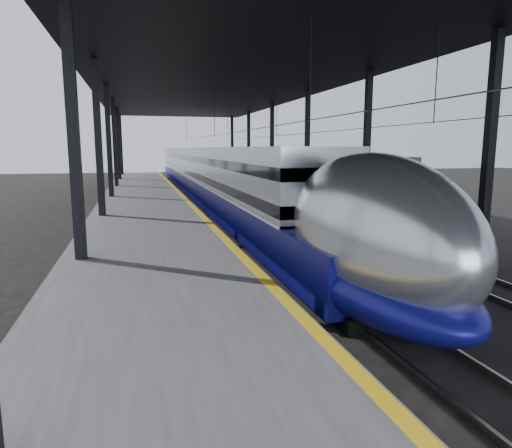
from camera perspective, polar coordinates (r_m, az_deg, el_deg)
name	(u,v)px	position (r m, az deg, el deg)	size (l,w,h in m)	color
ground	(304,328)	(11.97, 6.01, -12.82)	(160.00, 160.00, 0.00)	black
platform	(145,211)	(30.61, -13.68, 1.63)	(6.00, 80.00, 1.00)	#4C4C4F
yellow_strip	(188,202)	(30.72, -8.49, 2.77)	(0.30, 80.00, 0.01)	yellow
rails	(263,213)	(31.81, 0.90, 1.42)	(6.52, 80.00, 0.16)	slate
canopy	(225,77)	(31.24, -3.88, 17.88)	(18.00, 75.00, 9.47)	black
tgv_train	(209,177)	(38.83, -5.85, 5.89)	(3.20, 65.20, 4.59)	#B6B8BD
second_train	(247,172)	(46.81, -1.12, 6.47)	(3.00, 56.05, 4.13)	navy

